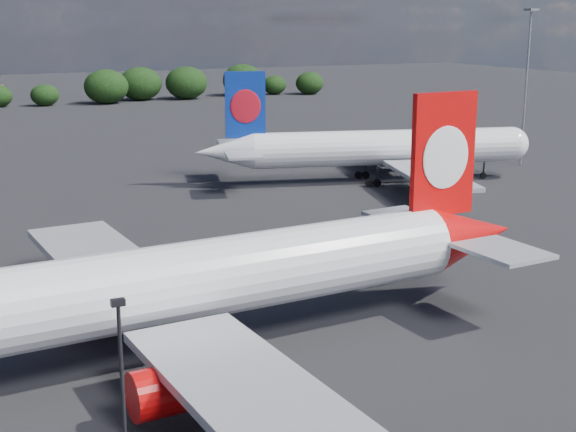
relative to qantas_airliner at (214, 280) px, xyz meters
name	(u,v)px	position (x,y,z in m)	size (l,w,h in m)	color
qantas_airliner	(214,280)	(0.00, 0.00, 0.00)	(51.85, 49.30, 16.92)	white
china_southern_airliner	(374,149)	(40.46, 45.64, -0.41)	(47.05, 45.09, 15.56)	white
apron_lamp_post	(124,421)	(-10.95, -19.40, 1.38)	(0.55, 0.30, 11.75)	black
floodlight_mast_near	(527,66)	(68.45, 47.42, 10.09)	(1.60, 1.60, 23.80)	gray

